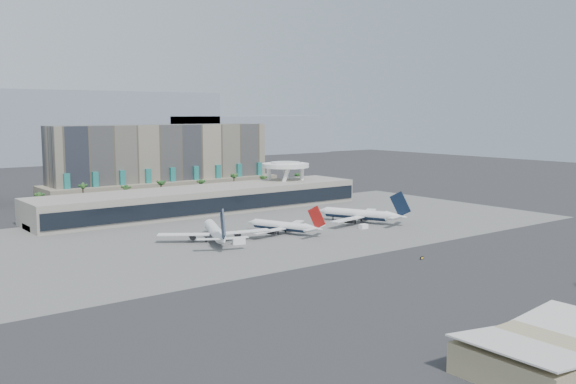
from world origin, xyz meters
TOP-DOWN VIEW (x-y plane):
  - ground at (0.00, 0.00)m, footprint 900.00×900.00m
  - apron_pad at (0.00, 55.00)m, footprint 260.00×130.00m
  - mountain_ridge at (27.88, 470.00)m, footprint 680.00×60.00m
  - hotel at (10.00, 174.41)m, footprint 140.00×30.00m
  - terminal at (0.00, 109.84)m, footprint 170.00×32.50m
  - saucer_structure at (55.00, 116.00)m, footprint 26.00×26.00m
  - palm_row at (7.00, 145.00)m, footprint 157.80×2.80m
  - hangar_left at (-45.00, -102.00)m, footprint 36.65×22.60m
  - airliner_left at (-33.86, 42.62)m, footprint 41.18×42.45m
  - airliner_centre at (-3.57, 39.86)m, footprint 34.16×35.25m
  - airliner_right at (39.37, 40.00)m, footprint 40.66×41.88m
  - service_vehicle_a at (-29.52, 33.10)m, footprint 5.24×3.60m
  - service_vehicle_b at (30.28, 28.35)m, footprint 3.96×2.43m
  - taxiway_sign at (6.14, -24.89)m, footprint 2.08×0.73m

SIDE VIEW (x-z plane):
  - ground at x=0.00m, z-range 0.00..0.00m
  - apron_pad at x=0.00m, z-range 0.00..0.06m
  - taxiway_sign at x=6.14m, z-range 0.00..0.94m
  - service_vehicle_b at x=30.28m, z-range 0.00..1.96m
  - service_vehicle_a at x=-29.52m, z-range 0.00..2.33m
  - hangar_left at x=-45.00m, z-range -0.58..6.98m
  - airliner_centre at x=-3.57m, z-range -3.17..9.62m
  - airliner_right at x=39.37m, z-range -3.82..11.60m
  - airliner_left at x=-33.86m, z-range -3.85..11.69m
  - terminal at x=0.00m, z-range -0.73..13.77m
  - palm_row at x=7.00m, z-range 3.95..17.05m
  - hotel at x=10.00m, z-range -4.19..37.81m
  - saucer_structure at x=55.00m, z-range 7.51..29.40m
  - mountain_ridge at x=27.88m, z-range -5.11..64.89m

